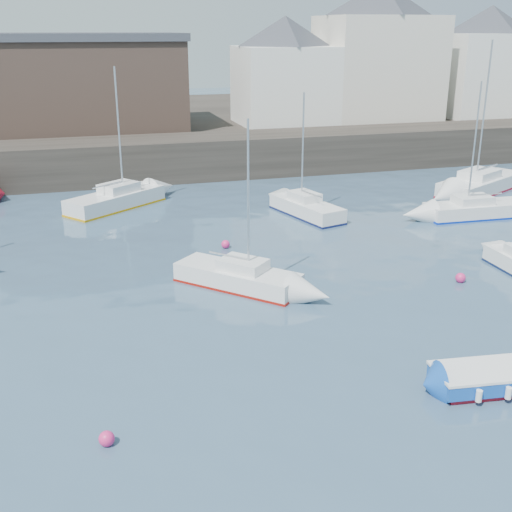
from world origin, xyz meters
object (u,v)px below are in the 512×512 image
object	(u,v)px
sailboat_d	(476,209)
sailboat_h	(116,199)
sailboat_f	(306,207)
blue_dinghy	(493,377)
sailboat_g	(481,184)
buoy_near	(107,445)
buoy_far	(226,248)
buoy_mid	(460,282)
sailboat_b	(238,277)

from	to	relation	value
sailboat_d	sailboat_h	distance (m)	22.17
sailboat_f	blue_dinghy	bearing A→B (deg)	-93.33
sailboat_g	sailboat_h	distance (m)	24.84
sailboat_g	buoy_near	distance (m)	34.90
sailboat_f	buoy_far	size ratio (longest dim) A/B	16.37
sailboat_h	buoy_mid	distance (m)	22.00
blue_dinghy	sailboat_g	bearing A→B (deg)	56.60
blue_dinghy	sailboat_f	bearing A→B (deg)	86.67
blue_dinghy	buoy_far	world-z (taller)	blue_dinghy
sailboat_b	buoy_far	xyz separation A→B (m)	(0.68, 5.30, -0.48)
blue_dinghy	buoy_near	distance (m)	11.93
sailboat_f	sailboat_g	bearing A→B (deg)	9.81
sailboat_d	sailboat_f	size ratio (longest dim) A/B	1.09
buoy_mid	buoy_far	world-z (taller)	buoy_mid
sailboat_b	sailboat_f	size ratio (longest dim) A/B	1.01
blue_dinghy	buoy_near	bearing A→B (deg)	178.25
blue_dinghy	buoy_mid	world-z (taller)	blue_dinghy
sailboat_d	sailboat_g	size ratio (longest dim) A/B	0.79
buoy_mid	sailboat_b	bearing A→B (deg)	167.21
sailboat_g	buoy_far	world-z (taller)	sailboat_g
sailboat_g	buoy_far	xyz separation A→B (m)	(-19.87, -6.95, -0.57)
sailboat_d	sailboat_h	size ratio (longest dim) A/B	0.92
sailboat_d	buoy_far	bearing A→B (deg)	-174.54
sailboat_g	buoy_near	world-z (taller)	sailboat_g
buoy_far	buoy_mid	bearing A→B (deg)	-39.71
sailboat_g	blue_dinghy	bearing A→B (deg)	-123.40
sailboat_b	sailboat_h	xyz separation A→B (m)	(-4.15, 14.85, 0.08)
sailboat_f	buoy_near	world-z (taller)	sailboat_f
sailboat_b	buoy_far	size ratio (longest dim) A/B	16.56
sailboat_g	sailboat_h	bearing A→B (deg)	173.97
sailboat_f	buoy_far	xyz separation A→B (m)	(-6.12, -4.57, -0.51)
sailboat_b	sailboat_d	distance (m)	17.86
sailboat_h	buoy_near	world-z (taller)	sailboat_h
sailboat_g	buoy_mid	bearing A→B (deg)	-126.85
buoy_near	sailboat_g	bearing A→B (deg)	39.69
sailboat_f	buoy_near	xyz separation A→B (m)	(-13.10, -19.90, -0.51)
sailboat_d	buoy_mid	distance (m)	11.30
sailboat_g	sailboat_d	bearing A→B (deg)	-126.65
buoy_near	buoy_far	world-z (taller)	buoy_far
sailboat_g	buoy_mid	world-z (taller)	sailboat_g
sailboat_f	buoy_mid	xyz separation A→B (m)	(2.93, -12.07, -0.51)
buoy_mid	blue_dinghy	bearing A→B (deg)	-116.60
sailboat_g	buoy_mid	xyz separation A→B (m)	(-10.83, -14.45, -0.57)
buoy_mid	sailboat_h	bearing A→B (deg)	129.11
sailboat_d	sailboat_b	bearing A→B (deg)	-157.58
sailboat_d	sailboat_f	xyz separation A→B (m)	(-9.72, 3.05, 0.03)
sailboat_b	sailboat_h	world-z (taller)	sailboat_h
blue_dinghy	buoy_mid	bearing A→B (deg)	63.40
sailboat_d	buoy_far	xyz separation A→B (m)	(-15.83, -1.51, -0.48)
sailboat_b	buoy_mid	xyz separation A→B (m)	(9.72, -2.21, -0.48)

